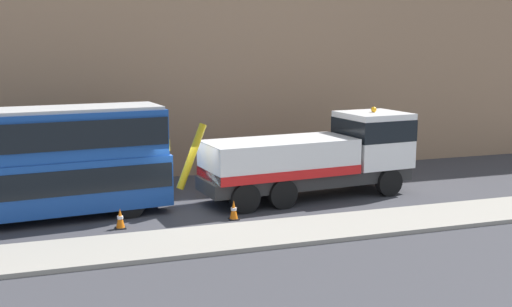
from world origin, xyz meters
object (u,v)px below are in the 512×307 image
(traffic_cone_near_bus, at_px, (120,219))
(traffic_cone_midway, at_px, (234,210))
(double_decker_bus, at_px, (12,161))
(recovery_tow_truck, at_px, (318,155))

(traffic_cone_near_bus, bearing_deg, traffic_cone_midway, -2.68)
(double_decker_bus, xyz_separation_m, traffic_cone_midway, (7.49, -2.15, -1.89))
(double_decker_bus, xyz_separation_m, traffic_cone_near_bus, (3.45, -1.96, -1.89))
(recovery_tow_truck, height_order, traffic_cone_midway, recovery_tow_truck)
(double_decker_bus, height_order, traffic_cone_near_bus, double_decker_bus)
(double_decker_bus, distance_m, traffic_cone_near_bus, 4.40)
(double_decker_bus, height_order, traffic_cone_midway, double_decker_bus)
(recovery_tow_truck, distance_m, double_decker_bus, 11.82)
(recovery_tow_truck, xyz_separation_m, double_decker_bus, (-11.81, -0.05, 0.47))
(double_decker_bus, bearing_deg, recovery_tow_truck, -5.50)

